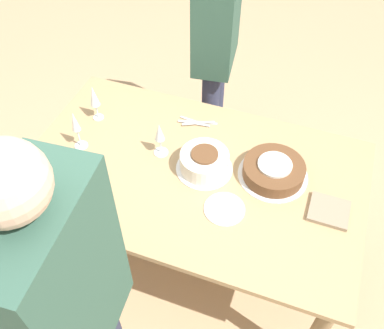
{
  "coord_description": "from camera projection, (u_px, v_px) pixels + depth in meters",
  "views": [
    {
      "loc": [
        -0.45,
        1.22,
        2.27
      ],
      "look_at": [
        0.0,
        0.0,
        0.78
      ],
      "focal_mm": 40.0,
      "sensor_mm": 36.0,
      "label": 1
    }
  ],
  "objects": [
    {
      "name": "ground_plane",
      "position": [
        192.0,
        250.0,
        2.57
      ],
      "size": [
        12.0,
        12.0,
        0.0
      ],
      "primitive_type": "plane",
      "color": "tan"
    },
    {
      "name": "dining_table",
      "position": [
        192.0,
        185.0,
        2.09
      ],
      "size": [
        1.6,
        0.97,
        0.73
      ],
      "color": "tan",
      "rests_on": "ground_plane"
    },
    {
      "name": "cake_center_white",
      "position": [
        204.0,
        162.0,
        1.99
      ],
      "size": [
        0.27,
        0.27,
        0.11
      ],
      "color": "white",
      "rests_on": "dining_table"
    },
    {
      "name": "cake_front_chocolate",
      "position": [
        274.0,
        170.0,
        1.97
      ],
      "size": [
        0.33,
        0.33,
        0.08
      ],
      "color": "white",
      "rests_on": "dining_table"
    },
    {
      "name": "wine_glass_near",
      "position": [
        75.0,
        124.0,
        2.01
      ],
      "size": [
        0.07,
        0.07,
        0.22
      ],
      "color": "silver",
      "rests_on": "dining_table"
    },
    {
      "name": "wine_glass_far",
      "position": [
        94.0,
        97.0,
        2.16
      ],
      "size": [
        0.06,
        0.06,
        0.21
      ],
      "color": "silver",
      "rests_on": "dining_table"
    },
    {
      "name": "wine_glass_extra",
      "position": [
        160.0,
        134.0,
        2.0
      ],
      "size": [
        0.07,
        0.07,
        0.19
      ],
      "color": "silver",
      "rests_on": "dining_table"
    },
    {
      "name": "dessert_plate_left",
      "position": [
        224.0,
        209.0,
        1.87
      ],
      "size": [
        0.18,
        0.18,
        0.01
      ],
      "color": "white",
      "rests_on": "dining_table"
    },
    {
      "name": "fork_pile",
      "position": [
        197.0,
        123.0,
        2.23
      ],
      "size": [
        0.2,
        0.09,
        0.01
      ],
      "color": "silver",
      "rests_on": "dining_table"
    },
    {
      "name": "napkin_stack",
      "position": [
        329.0,
        211.0,
        1.85
      ],
      "size": [
        0.17,
        0.16,
        0.02
      ],
      "color": "gray",
      "rests_on": "dining_table"
    },
    {
      "name": "person_cutting",
      "position": [
        216.0,
        34.0,
        2.43
      ],
      "size": [
        0.27,
        0.43,
        1.55
      ],
      "rotation": [
        0.0,
        0.0,
        1.71
      ],
      "color": "#2D334C",
      "rests_on": "ground_plane"
    },
    {
      "name": "person_watching",
      "position": [
        68.0,
        303.0,
        1.28
      ],
      "size": [
        0.25,
        0.42,
        1.7
      ],
      "rotation": [
        0.0,
        0.0,
        -1.5
      ],
      "color": "#2D334C",
      "rests_on": "ground_plane"
    }
  ]
}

